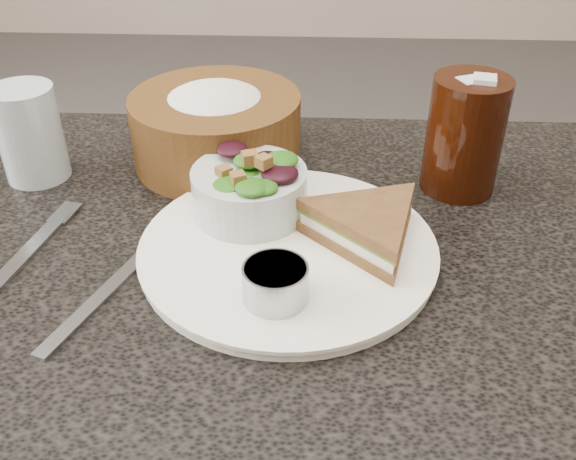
% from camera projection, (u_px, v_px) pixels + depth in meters
% --- Properties ---
extents(dinner_plate, '(0.29, 0.29, 0.01)m').
position_uv_depth(dinner_plate, '(288.00, 249.00, 0.64)').
color(dinner_plate, white).
rests_on(dinner_plate, dining_table).
extents(sandwich, '(0.21, 0.21, 0.04)m').
position_uv_depth(sandwich, '(367.00, 226.00, 0.63)').
color(sandwich, brown).
rests_on(sandwich, dinner_plate).
extents(salad_bowl, '(0.13, 0.13, 0.07)m').
position_uv_depth(salad_bowl, '(249.00, 184.00, 0.66)').
color(salad_bowl, '#B6C0BB').
rests_on(salad_bowl, dinner_plate).
extents(dressing_ramekin, '(0.08, 0.08, 0.03)m').
position_uv_depth(dressing_ramekin, '(275.00, 284.00, 0.56)').
color(dressing_ramekin, '#9C9FA3').
rests_on(dressing_ramekin, dinner_plate).
extents(orange_wedge, '(0.08, 0.08, 0.03)m').
position_uv_depth(orange_wedge, '(302.00, 203.00, 0.68)').
color(orange_wedge, orange).
rests_on(orange_wedge, dinner_plate).
extents(fork, '(0.05, 0.17, 0.00)m').
position_uv_depth(fork, '(22.00, 258.00, 0.64)').
color(fork, '#9B9FA5').
rests_on(fork, dining_table).
extents(knife, '(0.09, 0.21, 0.00)m').
position_uv_depth(knife, '(118.00, 280.00, 0.61)').
color(knife, '#919399').
rests_on(knife, dining_table).
extents(bread_basket, '(0.25, 0.25, 0.12)m').
position_uv_depth(bread_basket, '(216.00, 118.00, 0.77)').
color(bread_basket, brown).
rests_on(bread_basket, dining_table).
extents(cola_glass, '(0.10, 0.10, 0.14)m').
position_uv_depth(cola_glass, '(465.00, 131.00, 0.71)').
color(cola_glass, black).
rests_on(cola_glass, dining_table).
extents(water_glass, '(0.09, 0.09, 0.11)m').
position_uv_depth(water_glass, '(30.00, 134.00, 0.74)').
color(water_glass, '#AFBDC3').
rests_on(water_glass, dining_table).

